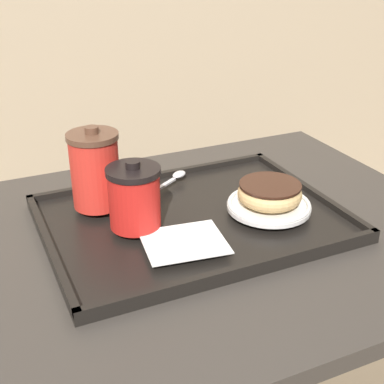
{
  "coord_description": "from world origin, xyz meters",
  "views": [
    {
      "loc": [
        -0.34,
        -0.75,
        1.2
      ],
      "look_at": [
        0.02,
        0.03,
        0.79
      ],
      "focal_mm": 50.0,
      "sensor_mm": 36.0,
      "label": 1
    }
  ],
  "objects_px": {
    "coffee_cup_front": "(134,197)",
    "coffee_cup_rear": "(95,170)",
    "spoon": "(172,179)",
    "donut_chocolate_glazed": "(270,193)"
  },
  "relations": [
    {
      "from": "coffee_cup_front",
      "to": "spoon",
      "type": "height_order",
      "value": "coffee_cup_front"
    },
    {
      "from": "donut_chocolate_glazed",
      "to": "spoon",
      "type": "bearing_deg",
      "value": 121.58
    },
    {
      "from": "coffee_cup_rear",
      "to": "spoon",
      "type": "bearing_deg",
      "value": 13.33
    },
    {
      "from": "coffee_cup_rear",
      "to": "spoon",
      "type": "distance_m",
      "value": 0.18
    },
    {
      "from": "spoon",
      "to": "coffee_cup_front",
      "type": "bearing_deg",
      "value": -164.35
    },
    {
      "from": "coffee_cup_front",
      "to": "coffee_cup_rear",
      "type": "bearing_deg",
      "value": 110.41
    },
    {
      "from": "coffee_cup_rear",
      "to": "coffee_cup_front",
      "type": "bearing_deg",
      "value": -69.59
    },
    {
      "from": "coffee_cup_front",
      "to": "spoon",
      "type": "relative_size",
      "value": 0.86
    },
    {
      "from": "coffee_cup_front",
      "to": "coffee_cup_rear",
      "type": "relative_size",
      "value": 0.79
    },
    {
      "from": "spoon",
      "to": "coffee_cup_rear",
      "type": "bearing_deg",
      "value": 160.97
    }
  ]
}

